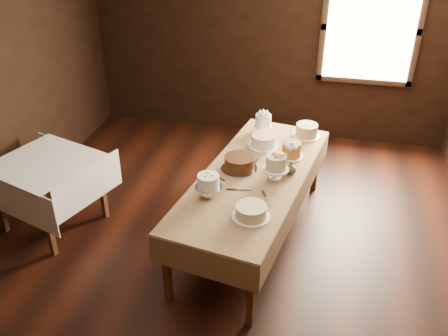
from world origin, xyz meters
The scene contains 20 objects.
floor centered at (0.00, 0.00, 0.00)m, with size 5.00×6.00×0.01m, color black.
wall_back centered at (0.00, 3.00, 1.40)m, with size 5.00×0.02×2.80m, color black.
window centered at (1.30, 2.94, 1.60)m, with size 1.10×0.05×1.30m, color #FFEABF.
display_table centered at (0.24, 0.47, 0.70)m, with size 1.35×2.55×0.75m.
side_table centered at (-1.87, 0.21, 0.69)m, with size 1.16×1.16×0.78m.
cake_meringue centered at (0.18, 1.41, 0.85)m, with size 0.25×0.25×0.23m.
cake_speckled centered at (0.67, 1.42, 0.82)m, with size 0.31×0.31×0.14m.
cake_lattice centered at (0.24, 1.08, 0.81)m, with size 0.37×0.37×0.12m.
cake_caramel centered at (0.56, 0.91, 0.83)m, with size 0.26×0.26×0.16m.
cake_chocolate centered at (0.08, 0.54, 0.82)m, with size 0.36×0.36×0.14m.
cake_flowers centered at (0.45, 0.45, 0.86)m, with size 0.28×0.28×0.26m.
cake_swirl centered at (-0.10, 0.01, 0.85)m, with size 0.26×0.26×0.23m.
cake_cream centered at (0.33, -0.22, 0.81)m, with size 0.35×0.35×0.12m.
cake_server_a centered at (0.20, 0.17, 0.76)m, with size 0.24×0.03×0.01m, color silver.
cake_server_b centered at (0.44, 0.05, 0.76)m, with size 0.24×0.03×0.01m, color silver.
cake_server_c centered at (0.23, 0.82, 0.76)m, with size 0.24×0.03×0.01m, color silver.
cake_server_d centered at (0.55, 0.70, 0.76)m, with size 0.24×0.03×0.01m, color silver.
cake_server_e centered at (-0.07, 0.33, 0.76)m, with size 0.24×0.03×0.01m, color silver.
flower_vase centered at (0.58, 0.57, 0.81)m, with size 0.12×0.12×0.12m, color #2D2823.
flower_bouquet centered at (0.58, 0.57, 0.99)m, with size 0.14×0.14×0.20m, color white, non-canonical shape.
Camera 1 is at (0.84, -3.52, 3.19)m, focal length 38.64 mm.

